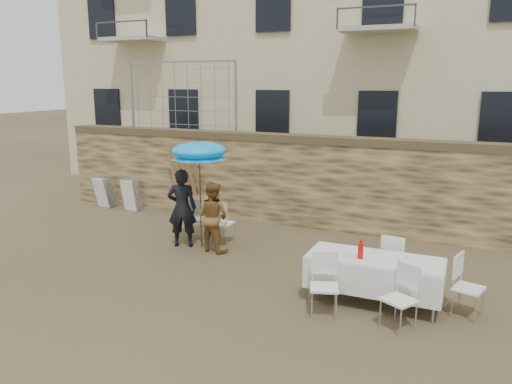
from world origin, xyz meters
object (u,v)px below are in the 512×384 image
at_px(man_suit, 182,208).
at_px(table_chair_front_left, 324,286).
at_px(umbrella, 199,154).
at_px(woman_dress, 213,217).
at_px(table_chair_back, 395,260).
at_px(table_chair_side, 469,287).
at_px(table_chair_front_right, 399,298).
at_px(chair_stack_right, 134,194).
at_px(banquet_table, 375,260).
at_px(chair_stack_left, 108,191).
at_px(couple_chair_left, 196,218).
at_px(couple_chair_right, 223,222).
at_px(soda_bottle, 361,251).

bearing_deg(man_suit, table_chair_front_left, 129.34).
xyz_separation_m(umbrella, table_chair_front_left, (3.34, -2.06, -1.55)).
relative_size(woman_dress, table_chair_back, 1.54).
relative_size(man_suit, table_chair_side, 1.77).
xyz_separation_m(man_suit, umbrella, (0.40, 0.10, 1.18)).
bearing_deg(table_chair_front_right, table_chair_back, 131.21).
bearing_deg(table_chair_back, table_chair_front_left, 69.64).
height_order(umbrella, table_chair_side, umbrella).
bearing_deg(table_chair_side, chair_stack_right, 85.48).
bearing_deg(banquet_table, table_chair_front_right, -56.31).
height_order(man_suit, chair_stack_left, man_suit).
distance_m(banquet_table, chair_stack_right, 8.00).
relative_size(couple_chair_left, table_chair_side, 1.00).
distance_m(woman_dress, banquet_table, 3.78).
bearing_deg(banquet_table, couple_chair_right, 154.20).
distance_m(couple_chair_left, table_chair_front_left, 4.50).
distance_m(man_suit, chair_stack_left, 4.40).
distance_m(umbrella, banquet_table, 4.35).
relative_size(woman_dress, chair_stack_left, 1.61).
distance_m(table_chair_front_right, table_chair_side, 1.24).
height_order(man_suit, table_chair_back, man_suit).
bearing_deg(table_chair_front_left, chair_stack_right, 130.91).
xyz_separation_m(table_chair_back, chair_stack_left, (-8.36, 2.55, -0.02)).
relative_size(soda_bottle, table_chair_side, 0.27).
bearing_deg(table_chair_front_right, soda_bottle, 169.65).
height_order(umbrella, couple_chair_right, umbrella).
bearing_deg(table_chair_back, umbrella, -0.06).
xyz_separation_m(man_suit, couple_chair_right, (0.70, 0.55, -0.37)).
bearing_deg(table_chair_front_left, woman_dress, 129.26).
relative_size(table_chair_front_left, chair_stack_left, 1.04).
bearing_deg(umbrella, chair_stack_right, 148.47).
bearing_deg(soda_bottle, couple_chair_left, 155.24).
distance_m(couple_chair_right, table_chair_front_right, 4.84).
distance_m(soda_bottle, table_chair_front_right, 1.02).
xyz_separation_m(couple_chair_right, table_chair_front_right, (4.14, -2.51, 0.00)).
relative_size(umbrella, chair_stack_left, 2.33).
bearing_deg(couple_chair_left, table_chair_front_right, 125.60).
xyz_separation_m(table_chair_front_left, table_chair_side, (2.00, 0.85, 0.00)).
xyz_separation_m(woman_dress, chair_stack_right, (-3.67, 2.14, -0.28)).
xyz_separation_m(couple_chair_right, table_chair_front_left, (3.04, -2.51, 0.00)).
xyz_separation_m(banquet_table, chair_stack_left, (-8.16, 3.35, -0.27)).
bearing_deg(couple_chair_right, woman_dress, 98.04).
relative_size(table_chair_back, chair_stack_right, 1.04).
relative_size(man_suit, chair_stack_left, 1.85).
relative_size(soda_bottle, chair_stack_left, 0.28).
relative_size(table_chair_front_left, table_chair_back, 1.00).
bearing_deg(chair_stack_left, man_suit, -29.22).
relative_size(table_chair_front_left, table_chair_front_right, 1.00).
height_order(woman_dress, table_chair_front_right, woman_dress).
xyz_separation_m(table_chair_side, chair_stack_left, (-9.56, 3.25, -0.02)).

